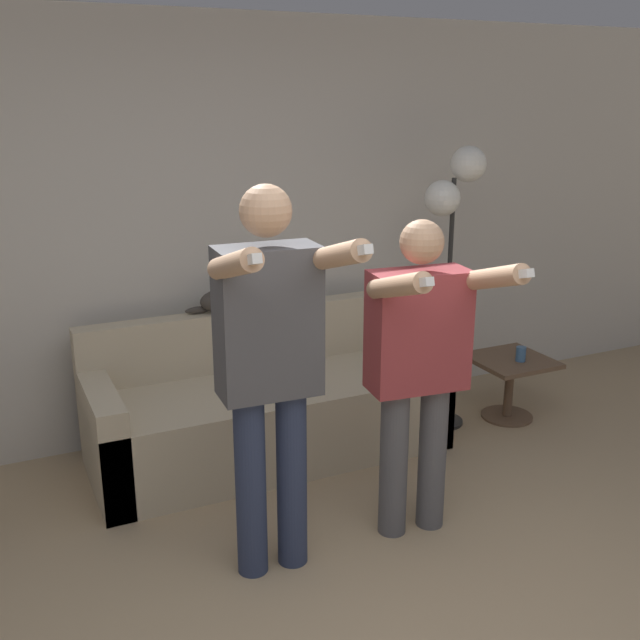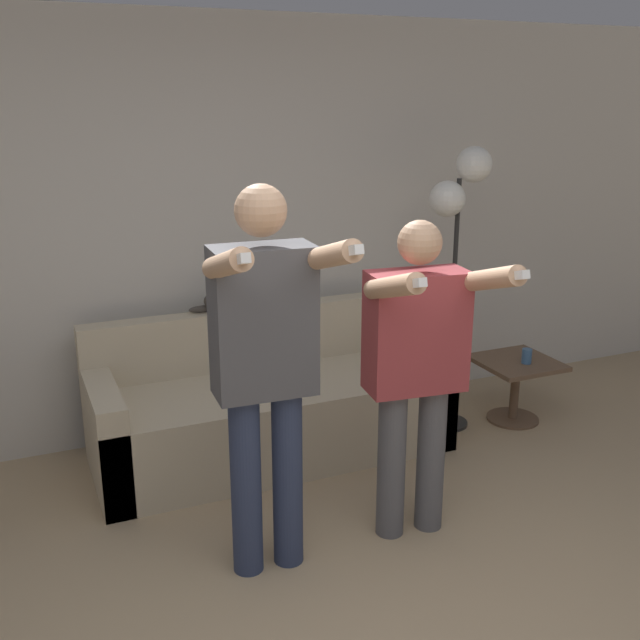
{
  "view_description": "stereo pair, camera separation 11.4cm",
  "coord_description": "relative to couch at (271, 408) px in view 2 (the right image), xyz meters",
  "views": [
    {
      "loc": [
        -1.24,
        -1.8,
        2.14
      ],
      "look_at": [
        0.34,
        1.57,
        1.0
      ],
      "focal_mm": 42.0,
      "sensor_mm": 36.0,
      "label": 1
    },
    {
      "loc": [
        -1.13,
        -1.85,
        2.14
      ],
      "look_at": [
        0.34,
        1.57,
        1.0
      ],
      "focal_mm": 42.0,
      "sensor_mm": 36.0,
      "label": 2
    }
  ],
  "objects": [
    {
      "name": "wall_back",
      "position": [
        -0.26,
        0.55,
        1.01
      ],
      "size": [
        10.0,
        0.05,
        2.6
      ],
      "color": "beige",
      "rests_on": "ground_plane"
    },
    {
      "name": "couch",
      "position": [
        0.0,
        0.0,
        0.0
      ],
      "size": [
        2.13,
        0.81,
        0.85
      ],
      "color": "beige",
      "rests_on": "ground_plane"
    },
    {
      "name": "person_left",
      "position": [
        -0.4,
        -1.1,
        0.75
      ],
      "size": [
        0.53,
        0.68,
        1.79
      ],
      "rotation": [
        0.0,
        0.0,
        -0.05
      ],
      "color": "#2D3856",
      "rests_on": "ground_plane"
    },
    {
      "name": "person_right",
      "position": [
        0.35,
        -1.1,
        0.64
      ],
      "size": [
        0.59,
        0.7,
        1.59
      ],
      "rotation": [
        0.0,
        0.0,
        -0.12
      ],
      "color": "#56565B",
      "rests_on": "ground_plane"
    },
    {
      "name": "cat",
      "position": [
        -0.14,
        0.3,
        0.64
      ],
      "size": [
        0.42,
        0.15,
        0.18
      ],
      "color": "#3D3833",
      "rests_on": "couch"
    },
    {
      "name": "floor_lamp",
      "position": [
        1.23,
        -0.08,
        1.17
      ],
      "size": [
        0.4,
        0.28,
        1.82
      ],
      "color": "black",
      "rests_on": "ground_plane"
    },
    {
      "name": "side_table",
      "position": [
        1.67,
        -0.2,
        0.02
      ],
      "size": [
        0.5,
        0.5,
        0.43
      ],
      "color": "brown",
      "rests_on": "ground_plane"
    },
    {
      "name": "cup",
      "position": [
        1.69,
        -0.27,
        0.18
      ],
      "size": [
        0.07,
        0.07,
        0.1
      ],
      "color": "#3D6693",
      "rests_on": "side_table"
    }
  ]
}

